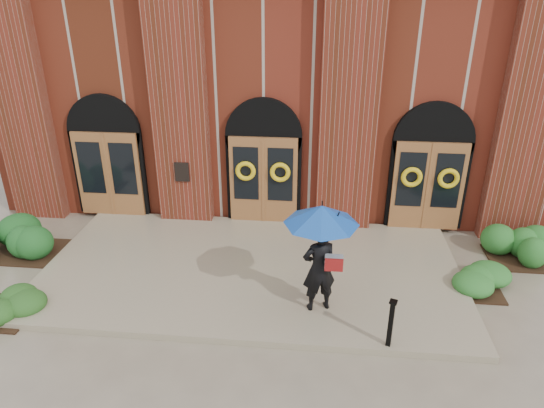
# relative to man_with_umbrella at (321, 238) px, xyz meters

# --- Properties ---
(ground) EXTENTS (90.00, 90.00, 0.00)m
(ground) POSITION_rel_man_with_umbrella_xyz_m (-1.63, 1.31, -1.82)
(ground) COLOR gray
(ground) RESTS_ON ground
(landing) EXTENTS (10.00, 5.30, 0.15)m
(landing) POSITION_rel_man_with_umbrella_xyz_m (-1.63, 1.46, -1.75)
(landing) COLOR gray
(landing) RESTS_ON ground
(church_building) EXTENTS (16.20, 12.53, 7.00)m
(church_building) POSITION_rel_man_with_umbrella_xyz_m (-1.63, 10.09, 1.68)
(church_building) COLOR maroon
(church_building) RESTS_ON ground
(man_with_umbrella) EXTENTS (1.92, 1.92, 2.39)m
(man_with_umbrella) POSITION_rel_man_with_umbrella_xyz_m (0.00, 0.00, 0.00)
(man_with_umbrella) COLOR black
(man_with_umbrella) RESTS_ON landing
(metal_post) EXTENTS (0.17, 0.17, 1.02)m
(metal_post) POSITION_rel_man_with_umbrella_xyz_m (1.36, -1.04, -1.14)
(metal_post) COLOR black
(metal_post) RESTS_ON landing
(hedge_front_right) EXTENTS (1.26, 1.08, 0.45)m
(hedge_front_right) POSITION_rel_man_with_umbrella_xyz_m (3.47, 1.31, -1.60)
(hedge_front_right) COLOR #266223
(hedge_front_right) RESTS_ON ground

